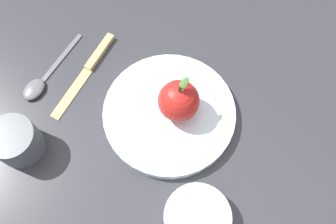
{
  "coord_description": "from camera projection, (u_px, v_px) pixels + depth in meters",
  "views": [
    {
      "loc": [
        -0.18,
        -0.21,
        0.58
      ],
      "look_at": [
        -0.0,
        -0.05,
        0.02
      ],
      "focal_mm": 36.91,
      "sensor_mm": 36.0,
      "label": 1
    }
  ],
  "objects": [
    {
      "name": "knife",
      "position": [
        90.0,
        67.0,
        0.66
      ],
      "size": [
        0.2,
        0.07,
        0.01
      ],
      "color": "#D8B766",
      "rests_on": "ground_plane"
    },
    {
      "name": "side_bowl",
      "position": [
        197.0,
        218.0,
        0.54
      ],
      "size": [
        0.1,
        0.1,
        0.03
      ],
      "color": "silver",
      "rests_on": "ground_plane"
    },
    {
      "name": "cup",
      "position": [
        16.0,
        141.0,
        0.57
      ],
      "size": [
        0.08,
        0.08,
        0.06
      ],
      "color": "#4C5156",
      "rests_on": "ground_plane"
    },
    {
      "name": "ground_plane",
      "position": [
        148.0,
        98.0,
        0.64
      ],
      "size": [
        2.4,
        2.4,
        0.0
      ],
      "primitive_type": "plane",
      "color": "#2D2D33"
    },
    {
      "name": "apple",
      "position": [
        179.0,
        101.0,
        0.58
      ],
      "size": [
        0.07,
        0.07,
        0.09
      ],
      "color": "#B21E19",
      "rests_on": "dinner_plate"
    },
    {
      "name": "spoon",
      "position": [
        40.0,
        82.0,
        0.65
      ],
      "size": [
        0.17,
        0.06,
        0.01
      ],
      "color": "#59595E",
      "rests_on": "ground_plane"
    },
    {
      "name": "dinner_plate",
      "position": [
        168.0,
        114.0,
        0.61
      ],
      "size": [
        0.24,
        0.24,
        0.02
      ],
      "color": "silver",
      "rests_on": "ground_plane"
    }
  ]
}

